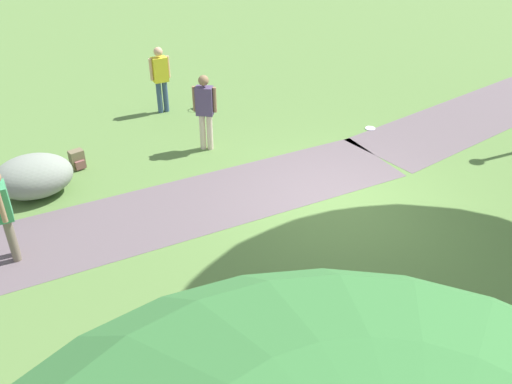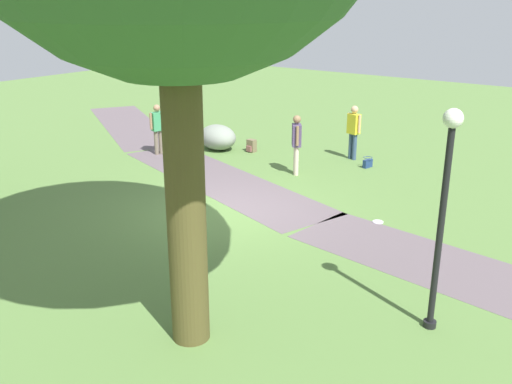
% 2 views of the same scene
% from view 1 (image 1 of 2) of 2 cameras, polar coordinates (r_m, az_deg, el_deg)
% --- Properties ---
extents(ground_plane, '(48.00, 48.00, 0.00)m').
position_cam_1_polar(ground_plane, '(10.15, 8.83, -1.13)').
color(ground_plane, '#55783B').
extents(footpath_segment_near, '(8.19, 3.03, 0.01)m').
position_cam_1_polar(footpath_segment_near, '(15.00, 23.01, 7.90)').
color(footpath_segment_near, '#605358').
rests_on(footpath_segment_near, ground).
extents(footpath_segment_mid, '(8.22, 4.30, 0.01)m').
position_cam_1_polar(footpath_segment_mid, '(10.11, -5.33, -0.99)').
color(footpath_segment_mid, '#605358').
rests_on(footpath_segment_mid, ground).
extents(lawn_boulder, '(1.74, 1.54, 0.81)m').
position_cam_1_polar(lawn_boulder, '(10.91, -22.65, 1.56)').
color(lawn_boulder, gray).
rests_on(lawn_boulder, ground).
extents(woman_with_handbag, '(0.50, 0.33, 1.67)m').
position_cam_1_polar(woman_with_handbag, '(13.69, -10.17, 12.15)').
color(woman_with_handbag, '#344A6A').
rests_on(woman_with_handbag, ground).
extents(man_near_boulder, '(0.41, 0.43, 1.69)m').
position_cam_1_polar(man_near_boulder, '(11.60, -5.47, 8.98)').
color(man_near_boulder, beige).
rests_on(man_near_boulder, ground).
extents(passerby_on_path, '(0.34, 0.50, 1.59)m').
position_cam_1_polar(passerby_on_path, '(9.04, -25.36, -1.74)').
color(passerby_on_path, '#6F6452').
rests_on(passerby_on_path, ground).
extents(handbag_on_grass, '(0.33, 0.34, 0.31)m').
position_cam_1_polar(handbag_on_grass, '(14.01, -5.89, 9.33)').
color(handbag_on_grass, navy).
rests_on(handbag_on_grass, ground).
extents(spare_backpack_on_lawn, '(0.30, 0.28, 0.40)m').
position_cam_1_polar(spare_backpack_on_lawn, '(11.68, -18.52, 3.27)').
color(spare_backpack_on_lawn, brown).
rests_on(spare_backpack_on_lawn, ground).
extents(frisbee_on_grass, '(0.24, 0.24, 0.02)m').
position_cam_1_polar(frisbee_on_grass, '(13.18, 12.08, 6.66)').
color(frisbee_on_grass, white).
rests_on(frisbee_on_grass, ground).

